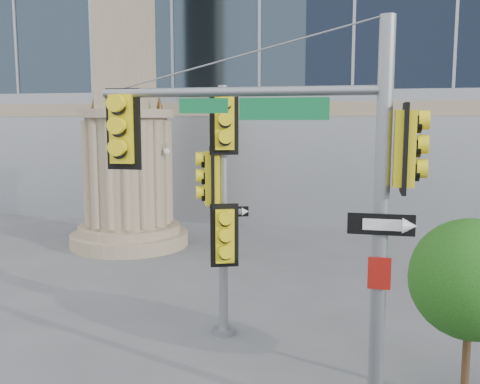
# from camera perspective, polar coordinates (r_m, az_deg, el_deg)

# --- Properties ---
(ground) EXTENTS (120.00, 120.00, 0.00)m
(ground) POSITION_cam_1_polar(r_m,az_deg,el_deg) (10.80, -2.14, -18.15)
(ground) COLOR #545456
(ground) RESTS_ON ground
(monument) EXTENTS (4.40, 4.40, 16.60)m
(monument) POSITION_cam_1_polar(r_m,az_deg,el_deg) (20.30, -12.07, 9.77)
(monument) COLOR gray
(monument) RESTS_ON ground
(main_signal_pole) EXTENTS (4.78, 0.57, 6.15)m
(main_signal_pole) POSITION_cam_1_polar(r_m,az_deg,el_deg) (7.97, 6.93, 1.19)
(main_signal_pole) COLOR slate
(main_signal_pole) RESTS_ON ground
(secondary_signal_pole) EXTENTS (1.02, 0.73, 5.43)m
(secondary_signal_pole) POSITION_cam_1_polar(r_m,az_deg,el_deg) (11.32, -2.05, -0.03)
(secondary_signal_pole) COLOR slate
(secondary_signal_pole) RESTS_ON ground
(street_tree) EXTENTS (2.01, 1.97, 3.14)m
(street_tree) POSITION_cam_1_polar(r_m,az_deg,el_deg) (9.56, 23.58, -8.99)
(street_tree) COLOR gray
(street_tree) RESTS_ON ground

